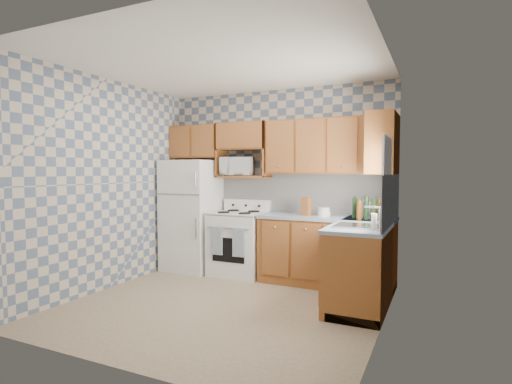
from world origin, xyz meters
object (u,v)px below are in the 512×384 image
Objects in this scene: stove_body at (239,244)px; electric_kettle at (366,210)px; microwave at (238,166)px; refrigerator at (192,215)px.

electric_kettle is (1.80, 0.04, 0.57)m from stove_body.
microwave is (-0.10, 0.17, 1.14)m from stove_body.
stove_body is 1.89m from electric_kettle.
refrigerator is 2.61m from electric_kettle.
refrigerator is at bearing 178.20° from microwave.
microwave is at bearing 122.09° from stove_body.
stove_body is (0.80, 0.03, -0.39)m from refrigerator.
stove_body is 4.38× the size of electric_kettle.
stove_body is 1.15m from microwave.
electric_kettle is at bearing 1.38° from stove_body.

